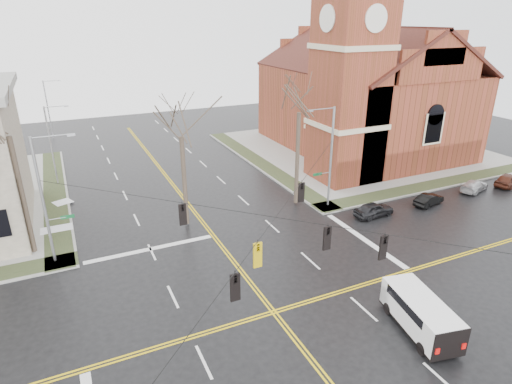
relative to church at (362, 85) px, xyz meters
name	(u,v)px	position (x,y,z in m)	size (l,w,h in m)	color
ground	(274,312)	(-24.76, -24.78, -8.43)	(120.00, 120.00, 0.00)	black
sidewalks	(274,311)	(-24.76, -24.78, -8.36)	(80.00, 80.00, 0.17)	gray
road_markings	(274,312)	(-24.76, -24.78, -8.43)	(100.00, 100.00, 0.01)	gold
church	(362,85)	(0.00, 0.00, 0.00)	(24.28, 27.48, 27.50)	brown
signal_pole_ne	(329,155)	(-13.44, -13.28, -3.48)	(2.75, 0.22, 9.00)	gray
signal_pole_nw	(45,198)	(-36.09, -13.28, -3.48)	(2.75, 0.22, 9.00)	gray
span_wires	(276,217)	(-24.76, -24.78, -2.23)	(23.02, 23.02, 0.03)	black
traffic_signals	(281,235)	(-24.76, -25.45, -2.98)	(8.21, 8.26, 1.30)	black
streetlight_north_a	(52,143)	(-35.42, 3.22, -3.97)	(2.30, 0.20, 8.00)	gray
streetlight_north_b	(49,107)	(-35.42, 23.22, -3.97)	(2.30, 0.20, 8.00)	gray
cargo_van	(418,310)	(-18.17, -29.32, -7.27)	(2.98, 5.46, 1.97)	white
parked_car_a	(374,209)	(-10.88, -16.77, -7.80)	(1.49, 3.71, 1.26)	black
parked_car_b	(429,200)	(-4.71, -17.03, -7.89)	(1.16, 3.32, 1.09)	black
parked_car_c	(474,186)	(2.04, -16.34, -7.88)	(1.56, 3.84, 1.11)	silver
parked_car_d	(508,180)	(6.41, -16.81, -7.77)	(1.58, 3.92, 1.34)	#512417
tree_nw_far	(7,128)	(-37.59, -11.21, 0.96)	(4.00, 4.00, 13.00)	#372C23
tree_nw_near	(181,130)	(-26.08, -11.52, -0.36)	(4.00, 4.00, 11.14)	#372C23
tree_ne	(299,106)	(-15.71, -11.63, 0.68)	(4.00, 4.00, 12.61)	#372C23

